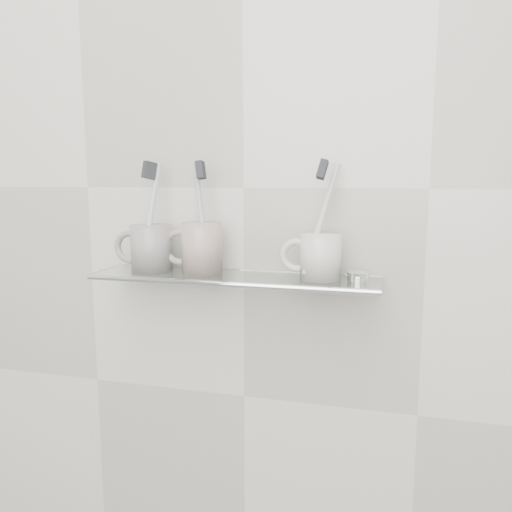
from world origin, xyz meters
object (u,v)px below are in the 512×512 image
(shelf_glass, at_px, (234,278))
(mug_right, at_px, (321,256))
(mug_center, at_px, (202,248))
(mug_left, at_px, (152,248))

(shelf_glass, distance_m, mug_right, 0.16)
(shelf_glass, distance_m, mug_center, 0.08)
(mug_center, xyz_separation_m, mug_right, (0.21, 0.00, -0.01))
(mug_right, bearing_deg, mug_left, -167.75)
(mug_left, bearing_deg, shelf_glass, -22.22)
(mug_right, bearing_deg, shelf_glass, -165.83)
(shelf_glass, height_order, mug_center, mug_center)
(mug_left, relative_size, mug_center, 0.93)
(mug_left, height_order, mug_center, mug_center)
(mug_left, distance_m, mug_right, 0.31)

